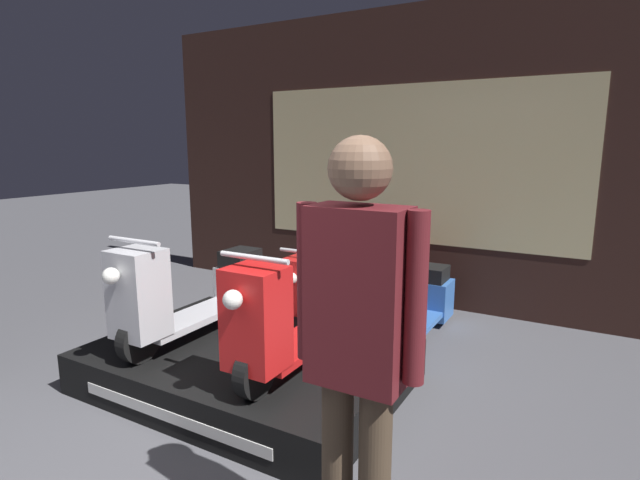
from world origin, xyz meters
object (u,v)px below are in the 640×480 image
object	(u,v)px
scooter_display_right	(304,315)
person_right_browsing	(358,337)
scooter_display_left	(195,293)
scooter_backrow_0	(332,292)
scooter_backrow_1	(414,305)

from	to	relation	value
scooter_display_right	person_right_browsing	size ratio (longest dim) A/B	0.86
scooter_display_left	person_right_browsing	xyz separation A→B (m)	(1.91, -1.11, 0.41)
scooter_display_left	scooter_backrow_0	size ratio (longest dim) A/B	1.00
scooter_display_left	scooter_backrow_0	distance (m)	1.51
scooter_display_left	scooter_display_right	world-z (taller)	same
scooter_display_right	person_right_browsing	bearing A→B (deg)	-50.34
scooter_backrow_0	scooter_display_left	bearing A→B (deg)	-107.35
scooter_backrow_1	scooter_display_left	bearing A→B (deg)	-132.25
scooter_display_right	scooter_backrow_1	world-z (taller)	scooter_display_right
scooter_backrow_1	person_right_browsing	xyz separation A→B (m)	(0.62, -2.53, 0.71)
scooter_display_right	person_right_browsing	world-z (taller)	person_right_browsing
scooter_display_left	person_right_browsing	distance (m)	2.25
scooter_backrow_0	scooter_display_right	bearing A→B (deg)	-68.91
scooter_backrow_0	person_right_browsing	world-z (taller)	person_right_browsing
scooter_display_right	scooter_backrow_1	distance (m)	1.48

